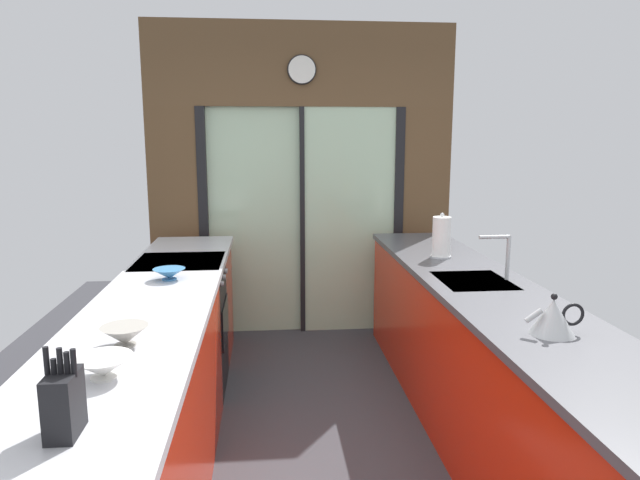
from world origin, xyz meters
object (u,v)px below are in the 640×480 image
object	(u,v)px
oven_range	(182,326)
mixing_bowl_near	(103,367)
kettle	(553,317)
paper_towel_roll	(441,237)
mixing_bowl_far	(169,274)
mixing_bowl_mid	(125,335)
knife_block	(64,403)

from	to	relation	value
oven_range	mixing_bowl_near	xyz separation A→B (m)	(0.02, -1.91, 0.51)
kettle	paper_towel_roll	bearing A→B (deg)	90.06
mixing_bowl_far	kettle	xyz separation A→B (m)	(1.78, -1.11, 0.04)
mixing_bowl_near	mixing_bowl_mid	xyz separation A→B (m)	(0.00, 0.31, 0.00)
oven_range	mixing_bowl_far	distance (m)	0.72
kettle	oven_range	bearing A→B (deg)	137.92
mixing_bowl_mid	mixing_bowl_far	size ratio (longest dim) A/B	1.01
mixing_bowl_near	paper_towel_roll	size ratio (longest dim) A/B	0.66
mixing_bowl_far	paper_towel_roll	xyz separation A→B (m)	(1.78, 0.46, 0.10)
mixing_bowl_mid	knife_block	distance (m)	0.70
mixing_bowl_mid	kettle	distance (m)	1.78
oven_range	kettle	xyz separation A→B (m)	(1.80, -1.63, 0.54)
knife_block	kettle	distance (m)	1.90
paper_towel_roll	mixing_bowl_far	bearing A→B (deg)	-165.42
mixing_bowl_far	paper_towel_roll	size ratio (longest dim) A/B	0.60
knife_block	kettle	world-z (taller)	knife_block
mixing_bowl_far	knife_block	size ratio (longest dim) A/B	0.72
mixing_bowl_near	paper_towel_roll	bearing A→B (deg)	46.11
kettle	paper_towel_roll	size ratio (longest dim) A/B	0.84
mixing_bowl_near	mixing_bowl_mid	size ratio (longest dim) A/B	1.08
mixing_bowl_mid	paper_towel_roll	world-z (taller)	paper_towel_roll
mixing_bowl_far	kettle	world-z (taller)	kettle
oven_range	kettle	bearing A→B (deg)	-42.08
oven_range	mixing_bowl_mid	xyz separation A→B (m)	(0.02, -1.60, 0.51)
oven_range	knife_block	xyz separation A→B (m)	(0.02, -2.29, 0.56)
mixing_bowl_near	knife_block	distance (m)	0.39
mixing_bowl_far	mixing_bowl_mid	bearing A→B (deg)	-90.00
mixing_bowl_mid	paper_towel_roll	size ratio (longest dim) A/B	0.61
oven_range	mixing_bowl_mid	world-z (taller)	mixing_bowl_mid
mixing_bowl_mid	paper_towel_roll	distance (m)	2.35
mixing_bowl_mid	paper_towel_roll	bearing A→B (deg)	40.84
mixing_bowl_far	oven_range	bearing A→B (deg)	92.03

